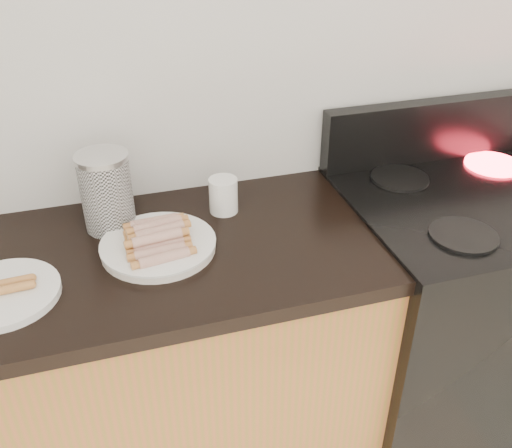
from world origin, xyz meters
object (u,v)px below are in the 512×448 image
object	(u,v)px
stove	(451,315)
main_plate	(159,247)
side_plate	(3,294)
mug	(223,195)
canister	(107,192)

from	to	relation	value
stove	main_plate	bearing A→B (deg)	178.92
main_plate	side_plate	xyz separation A→B (m)	(-0.37, -0.09, -0.00)
side_plate	mug	world-z (taller)	mug
canister	mug	distance (m)	0.32
main_plate	mug	distance (m)	0.26
stove	mug	distance (m)	0.90
stove	main_plate	distance (m)	1.05
mug	canister	bearing A→B (deg)	178.54
side_plate	mug	size ratio (longest dim) A/B	2.54
canister	mug	size ratio (longest dim) A/B	2.12
side_plate	canister	size ratio (longest dim) A/B	1.20
side_plate	stove	bearing A→B (deg)	3.11
main_plate	canister	world-z (taller)	canister
main_plate	mug	world-z (taller)	mug
mug	side_plate	bearing A→B (deg)	-158.16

